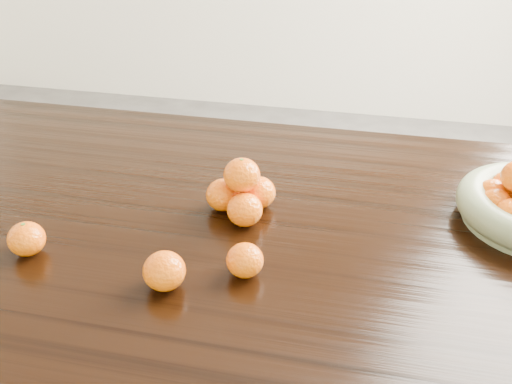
# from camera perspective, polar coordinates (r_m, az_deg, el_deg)

# --- Properties ---
(dining_table) EXTENTS (2.00, 1.00, 0.75)m
(dining_table) POSITION_cam_1_polar(r_m,az_deg,el_deg) (1.20, 0.69, -6.63)
(dining_table) COLOR black
(dining_table) RESTS_ON ground
(orange_pyramid) EXTENTS (0.14, 0.14, 0.12)m
(orange_pyramid) POSITION_cam_1_polar(r_m,az_deg,el_deg) (1.15, -1.40, -0.06)
(orange_pyramid) COLOR orange
(orange_pyramid) RESTS_ON dining_table
(loose_orange_0) EXTENTS (0.07, 0.07, 0.06)m
(loose_orange_0) POSITION_cam_1_polar(r_m,az_deg,el_deg) (1.12, -21.96, -4.37)
(loose_orange_0) COLOR orange
(loose_orange_0) RESTS_ON dining_table
(loose_orange_1) EXTENTS (0.07, 0.07, 0.07)m
(loose_orange_1) POSITION_cam_1_polar(r_m,az_deg,el_deg) (0.97, -9.15, -7.80)
(loose_orange_1) COLOR orange
(loose_orange_1) RESTS_ON dining_table
(loose_orange_2) EXTENTS (0.07, 0.07, 0.06)m
(loose_orange_2) POSITION_cam_1_polar(r_m,az_deg,el_deg) (0.99, -1.11, -6.84)
(loose_orange_2) COLOR orange
(loose_orange_2) RESTS_ON dining_table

